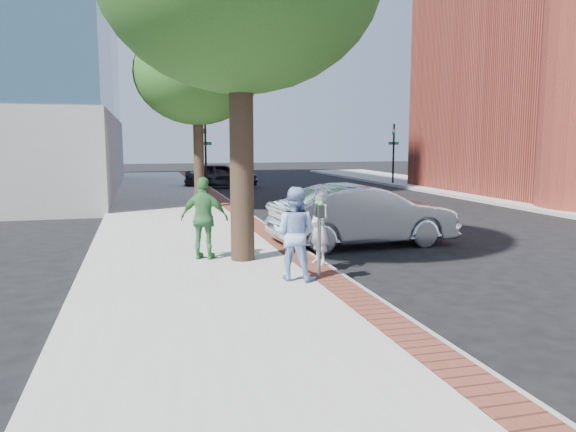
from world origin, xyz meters
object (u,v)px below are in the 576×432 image
object	(u,v)px
parking_meter	(319,222)
sedan_silver	(363,215)
person_green	(204,218)
bg_car	(221,175)
person_gray	(319,227)
person_officer	(295,233)

from	to	relation	value
parking_meter	sedan_silver	bearing A→B (deg)	56.05
sedan_silver	person_green	bearing A→B (deg)	103.00
sedan_silver	bg_car	xyz separation A→B (m)	(-1.03, 19.27, -0.07)
parking_meter	sedan_silver	distance (m)	4.23
parking_meter	bg_car	size ratio (longest dim) A/B	0.34
parking_meter	person_gray	bearing A→B (deg)	71.77
parking_meter	bg_car	xyz separation A→B (m)	(1.32, 22.76, -0.47)
person_gray	person_officer	size ratio (longest dim) A/B	0.92
parking_meter	person_gray	xyz separation A→B (m)	(0.33, 0.99, -0.25)
sedan_silver	bg_car	distance (m)	19.30
person_green	bg_car	xyz separation A→B (m)	(3.27, 20.59, -0.32)
person_green	sedan_silver	bearing A→B (deg)	-140.01
bg_car	parking_meter	bearing A→B (deg)	-179.05
person_gray	person_green	distance (m)	2.57
parking_meter	person_green	world-z (taller)	person_green
parking_meter	person_officer	xyz separation A→B (m)	(-0.53, -0.14, -0.18)
bg_car	person_green	bearing A→B (deg)	175.23
person_gray	person_green	world-z (taller)	person_green
parking_meter	person_green	size ratio (longest dim) A/B	0.81
person_gray	sedan_silver	xyz separation A→B (m)	(2.02, 2.50, -0.15)
person_green	bg_car	distance (m)	20.86
person_gray	person_green	xyz separation A→B (m)	(-2.28, 1.18, 0.10)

